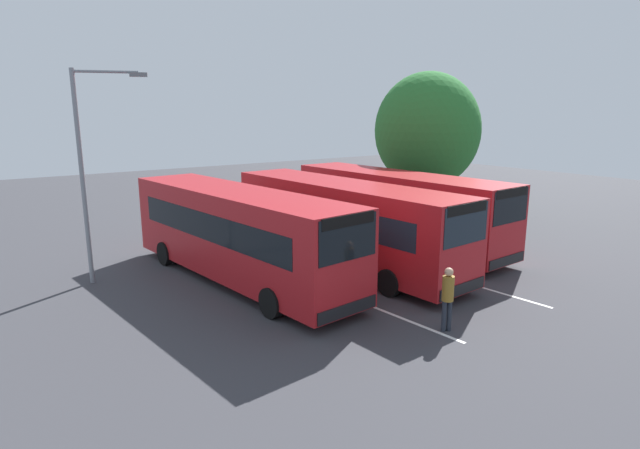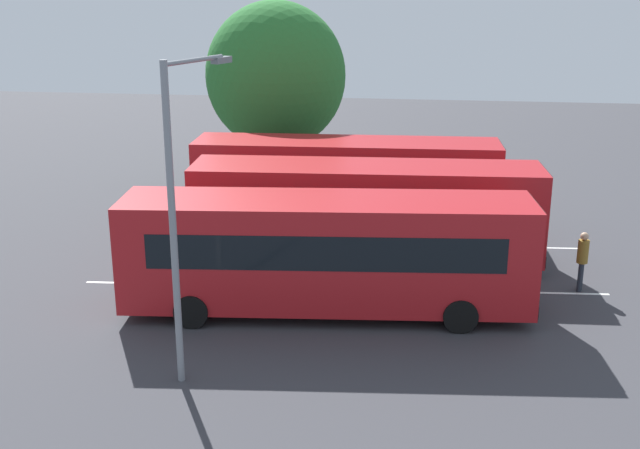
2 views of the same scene
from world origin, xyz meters
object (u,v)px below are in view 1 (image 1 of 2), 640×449
pedestrian (448,294)px  bus_far_left (238,232)px  bus_center_left (344,221)px  bus_center_right (397,206)px  depot_tree (427,131)px  street_lamp (89,163)px

pedestrian → bus_far_left: bearing=41.1°
bus_far_left → bus_center_left: same height
bus_center_right → bus_far_left: bearing=-90.4°
bus_center_right → pedestrian: (7.46, -5.36, -0.70)m
bus_center_left → bus_center_right: 3.95m
bus_center_left → bus_center_right: bearing=101.6°
depot_tree → bus_center_right: bearing=-57.0°
pedestrian → street_lamp: 12.33m
bus_center_left → pedestrian: size_ratio=6.18×
bus_center_left → street_lamp: size_ratio=1.54×
bus_far_left → depot_tree: (-3.99, 13.63, 3.05)m
bus_center_left → bus_far_left: bearing=-103.3°
bus_far_left → bus_center_left: (0.72, 4.13, 0.00)m
bus_center_left → depot_tree: 11.04m
bus_center_left → bus_center_right: same height
bus_far_left → bus_center_left: bearing=74.7°
bus_far_left → street_lamp: (-2.74, -4.06, 2.42)m
bus_center_right → street_lamp: street_lamp is taller
bus_far_left → pedestrian: bus_far_left is taller
bus_center_right → depot_tree: (-3.69, 5.68, 3.05)m
bus_far_left → street_lamp: 5.47m
bus_center_left → pedestrian: bus_center_left is taller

